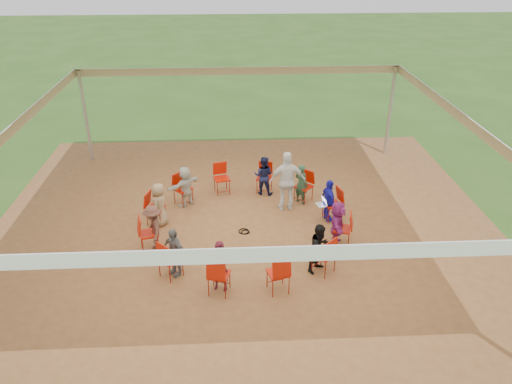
{
  "coord_description": "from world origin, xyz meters",
  "views": [
    {
      "loc": [
        -0.3,
        -10.72,
        6.7
      ],
      "look_at": [
        0.28,
        0.3,
        1.03
      ],
      "focal_mm": 35.0,
      "sensor_mm": 36.0,
      "label": 1
    }
  ],
  "objects_px": {
    "chair_10": "(324,255)",
    "person_seated_1": "(301,184)",
    "chair_6": "(149,234)",
    "cable_coil": "(244,232)",
    "laptop": "(323,203)",
    "person_seated_2": "(263,176)",
    "person_seated_5": "(153,228)",
    "person_seated_6": "(174,252)",
    "chair_1": "(304,187)",
    "chair_7": "(170,259)",
    "person_seated_4": "(160,204)",
    "chair_9": "(278,273)",
    "person_seated_8": "(320,248)",
    "chair_5": "(156,208)",
    "person_seated_9": "(337,224)",
    "chair_4": "(183,189)",
    "person_seated_7": "(220,266)",
    "chair_2": "(264,178)",
    "chair_8": "(219,275)",
    "chair_0": "(332,204)",
    "person_seated_3": "(186,186)",
    "standing_person": "(287,181)",
    "chair_3": "(222,179)",
    "chair_11": "(342,229)",
    "person_seated_0": "(329,201)"
  },
  "relations": [
    {
      "from": "chair_10",
      "to": "person_seated_1",
      "type": "distance_m",
      "value": 3.28
    },
    {
      "from": "chair_6",
      "to": "cable_coil",
      "type": "bearing_deg",
      "value": 91.94
    },
    {
      "from": "laptop",
      "to": "person_seated_2",
      "type": "bearing_deg",
      "value": 26.23
    },
    {
      "from": "person_seated_1",
      "to": "person_seated_5",
      "type": "height_order",
      "value": "same"
    },
    {
      "from": "chair_10",
      "to": "person_seated_6",
      "type": "relative_size",
      "value": 0.78
    },
    {
      "from": "person_seated_1",
      "to": "chair_1",
      "type": "bearing_deg",
      "value": -90.0
    },
    {
      "from": "chair_7",
      "to": "person_seated_4",
      "type": "bearing_deg",
      "value": 147.43
    },
    {
      "from": "chair_9",
      "to": "person_seated_8",
      "type": "height_order",
      "value": "person_seated_8"
    },
    {
      "from": "chair_5",
      "to": "person_seated_9",
      "type": "relative_size",
      "value": 0.78
    },
    {
      "from": "chair_4",
      "to": "laptop",
      "type": "distance_m",
      "value": 3.88
    },
    {
      "from": "person_seated_2",
      "to": "person_seated_7",
      "type": "bearing_deg",
      "value": 90.0
    },
    {
      "from": "chair_2",
      "to": "person_seated_6",
      "type": "bearing_deg",
      "value": 75.4
    },
    {
      "from": "chair_10",
      "to": "person_seated_1",
      "type": "relative_size",
      "value": 0.78
    },
    {
      "from": "chair_9",
      "to": "person_seated_4",
      "type": "height_order",
      "value": "person_seated_4"
    },
    {
      "from": "chair_6",
      "to": "chair_8",
      "type": "bearing_deg",
      "value": 30.0
    },
    {
      "from": "person_seated_5",
      "to": "cable_coil",
      "type": "distance_m",
      "value": 2.32
    },
    {
      "from": "chair_0",
      "to": "chair_4",
      "type": "relative_size",
      "value": 1.0
    },
    {
      "from": "chair_0",
      "to": "person_seated_7",
      "type": "distance_m",
      "value": 4.02
    },
    {
      "from": "person_seated_3",
      "to": "person_seated_5",
      "type": "xyz_separation_m",
      "value": [
        -0.59,
        -2.18,
        0.0
      ]
    },
    {
      "from": "person_seated_1",
      "to": "chair_8",
      "type": "bearing_deg",
      "value": 105.4
    },
    {
      "from": "person_seated_6",
      "to": "standing_person",
      "type": "distance_m",
      "value": 3.96
    },
    {
      "from": "person_seated_3",
      "to": "cable_coil",
      "type": "bearing_deg",
      "value": 90.91
    },
    {
      "from": "chair_3",
      "to": "person_seated_2",
      "type": "height_order",
      "value": "person_seated_2"
    },
    {
      "from": "chair_11",
      "to": "person_seated_9",
      "type": "distance_m",
      "value": 0.18
    },
    {
      "from": "chair_11",
      "to": "person_seated_7",
      "type": "height_order",
      "value": "person_seated_7"
    },
    {
      "from": "chair_1",
      "to": "person_seated_6",
      "type": "distance_m",
      "value": 4.64
    },
    {
      "from": "standing_person",
      "to": "chair_0",
      "type": "bearing_deg",
      "value": 148.79
    },
    {
      "from": "person_seated_8",
      "to": "person_seated_3",
      "type": "bearing_deg",
      "value": 90.0
    },
    {
      "from": "chair_5",
      "to": "person_seated_2",
      "type": "relative_size",
      "value": 0.78
    },
    {
      "from": "chair_9",
      "to": "chair_8",
      "type": "bearing_deg",
      "value": 165.0
    },
    {
      "from": "chair_5",
      "to": "chair_10",
      "type": "xyz_separation_m",
      "value": [
        3.97,
        -2.31,
        0.0
      ]
    },
    {
      "from": "chair_10",
      "to": "chair_5",
      "type": "bearing_deg",
      "value": 105.0
    },
    {
      "from": "person_seated_0",
      "to": "chair_10",
      "type": "bearing_deg",
      "value": 152.57
    },
    {
      "from": "chair_8",
      "to": "person_seated_4",
      "type": "bearing_deg",
      "value": 133.52
    },
    {
      "from": "chair_1",
      "to": "person_seated_4",
      "type": "bearing_deg",
      "value": 60.86
    },
    {
      "from": "chair_0",
      "to": "person_seated_4",
      "type": "xyz_separation_m",
      "value": [
        -4.48,
        -0.01,
        0.13
      ]
    },
    {
      "from": "person_seated_4",
      "to": "person_seated_3",
      "type": "bearing_deg",
      "value": 165.0
    },
    {
      "from": "chair_10",
      "to": "person_seated_1",
      "type": "height_order",
      "value": "person_seated_1"
    },
    {
      "from": "chair_4",
      "to": "chair_10",
      "type": "distance_m",
      "value": 4.76
    },
    {
      "from": "chair_1",
      "to": "person_seated_2",
      "type": "distance_m",
      "value": 1.21
    },
    {
      "from": "chair_11",
      "to": "person_seated_4",
      "type": "xyz_separation_m",
      "value": [
        -4.47,
        1.22,
        0.13
      ]
    },
    {
      "from": "chair_1",
      "to": "standing_person",
      "type": "relative_size",
      "value": 0.54
    },
    {
      "from": "person_seated_5",
      "to": "chair_11",
      "type": "bearing_deg",
      "value": 74.6
    },
    {
      "from": "chair_7",
      "to": "person_seated_7",
      "type": "xyz_separation_m",
      "value": [
        1.1,
        -0.5,
        0.13
      ]
    },
    {
      "from": "chair_7",
      "to": "person_seated_5",
      "type": "bearing_deg",
      "value": 159.48
    },
    {
      "from": "chair_3",
      "to": "person_seated_1",
      "type": "distance_m",
      "value": 2.33
    },
    {
      "from": "chair_3",
      "to": "person_seated_9",
      "type": "xyz_separation_m",
      "value": [
        2.79,
        -2.89,
        0.13
      ]
    },
    {
      "from": "chair_11",
      "to": "chair_1",
      "type": "bearing_deg",
      "value": 30.0
    },
    {
      "from": "chair_6",
      "to": "person_seated_2",
      "type": "xyz_separation_m",
      "value": [
        2.89,
        2.79,
        0.13
      ]
    },
    {
      "from": "chair_11",
      "to": "person_seated_6",
      "type": "xyz_separation_m",
      "value": [
        -3.9,
        -0.97,
        0.13
      ]
    }
  ]
}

